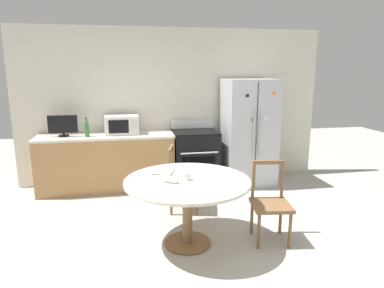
{
  "coord_description": "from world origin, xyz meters",
  "views": [
    {
      "loc": [
        -0.77,
        -3.21,
        1.93
      ],
      "look_at": [
        0.05,
        1.15,
        0.95
      ],
      "focal_mm": 32.0,
      "sensor_mm": 36.0,
      "label": 1
    }
  ],
  "objects": [
    {
      "name": "refrigerator",
      "position": [
        1.21,
        2.2,
        0.88
      ],
      "size": [
        0.83,
        0.79,
        1.77
      ],
      "color": "#B2B5BA",
      "rests_on": "ground_plane"
    },
    {
      "name": "candle_glass",
      "position": [
        -0.18,
        0.26,
        0.79
      ],
      "size": [
        0.09,
        0.09,
        0.08
      ],
      "color": "silver",
      "rests_on": "dining_table"
    },
    {
      "name": "folded_napkin",
      "position": [
        -0.36,
        0.18,
        0.78
      ],
      "size": [
        0.16,
        0.13,
        0.05
      ],
      "color": "beige",
      "rests_on": "dining_table"
    },
    {
      "name": "dining_chair_right",
      "position": [
        0.77,
        0.19,
        0.43
      ],
      "size": [
        0.47,
        0.47,
        0.9
      ],
      "rotation": [
        0.0,
        0.0,
        3.0
      ],
      "color": "brown",
      "rests_on": "ground_plane"
    },
    {
      "name": "dining_chair_far",
      "position": [
        -0.07,
        1.2,
        0.43
      ],
      "size": [
        0.51,
        0.51,
        0.9
      ],
      "rotation": [
        0.0,
        0.0,
        4.47
      ],
      "color": "brown",
      "rests_on": "ground_plane"
    },
    {
      "name": "microwave",
      "position": [
        -0.88,
        2.34,
        1.05
      ],
      "size": [
        0.53,
        0.36,
        0.3
      ],
      "color": "white",
      "rests_on": "kitchen_counter"
    },
    {
      "name": "back_wall",
      "position": [
        0.0,
        2.65,
        1.3
      ],
      "size": [
        5.2,
        0.1,
        2.6
      ],
      "color": "silver",
      "rests_on": "ground_plane"
    },
    {
      "name": "kitchen_counter",
      "position": [
        -1.14,
        2.29,
        0.45
      ],
      "size": [
        2.15,
        0.64,
        0.9
      ],
      "color": "#AD7F4C",
      "rests_on": "ground_plane"
    },
    {
      "name": "oven_range",
      "position": [
        0.31,
        2.26,
        0.47
      ],
      "size": [
        0.73,
        0.68,
        1.08
      ],
      "color": "black",
      "rests_on": "ground_plane"
    },
    {
      "name": "mail_stack",
      "position": [
        -0.39,
        0.6,
        0.77
      ],
      "size": [
        0.32,
        0.36,
        0.02
      ],
      "color": "white",
      "rests_on": "dining_table"
    },
    {
      "name": "ground_plane",
      "position": [
        0.0,
        0.0,
        0.0
      ],
      "size": [
        14.0,
        14.0,
        0.0
      ],
      "primitive_type": "plane",
      "color": "#B2ADA3"
    },
    {
      "name": "counter_bottle",
      "position": [
        -1.41,
        2.19,
        1.02
      ],
      "size": [
        0.07,
        0.07,
        0.3
      ],
      "color": "#2D6B38",
      "rests_on": "kitchen_counter"
    },
    {
      "name": "countertop_tv",
      "position": [
        -1.77,
        2.28,
        1.08
      ],
      "size": [
        0.44,
        0.16,
        0.33
      ],
      "color": "black",
      "rests_on": "kitchen_counter"
    },
    {
      "name": "dining_table",
      "position": [
        -0.17,
        0.26,
        0.63
      ],
      "size": [
        1.37,
        1.37,
        0.76
      ],
      "color": "beige",
      "rests_on": "ground_plane"
    }
  ]
}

